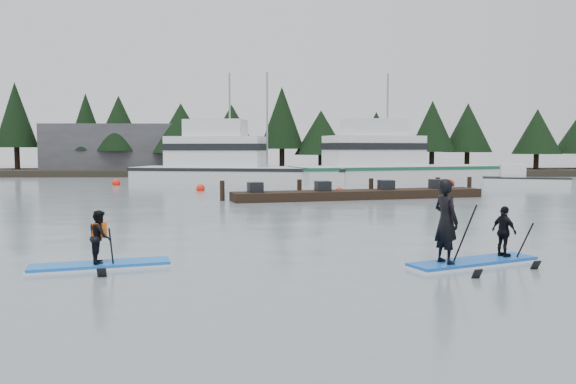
{
  "coord_description": "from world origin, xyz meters",
  "views": [
    {
      "loc": [
        -0.47,
        -13.04,
        2.56
      ],
      "look_at": [
        0.0,
        6.0,
        1.1
      ],
      "focal_mm": 35.0,
      "sensor_mm": 36.0,
      "label": 1
    }
  ],
  "objects_px": {
    "fishing_boat_medium": "(390,173)",
    "paddleboard_solo": "(100,249)",
    "fishing_boat_large": "(234,173)",
    "paddleboard_duo": "(467,234)",
    "floating_dock": "(359,194)"
  },
  "relations": [
    {
      "from": "fishing_boat_medium",
      "to": "paddleboard_solo",
      "type": "relative_size",
      "value": 5.59
    },
    {
      "from": "fishing_boat_large",
      "to": "paddleboard_duo",
      "type": "relative_size",
      "value": 5.26
    },
    {
      "from": "fishing_boat_large",
      "to": "paddleboard_duo",
      "type": "xyz_separation_m",
      "value": [
        7.3,
        -31.13,
        -0.0
      ]
    },
    {
      "from": "paddleboard_solo",
      "to": "paddleboard_duo",
      "type": "xyz_separation_m",
      "value": [
        7.97,
        0.02,
        0.28
      ]
    },
    {
      "from": "paddleboard_duo",
      "to": "paddleboard_solo",
      "type": "bearing_deg",
      "value": 156.34
    },
    {
      "from": "fishing_boat_large",
      "to": "fishing_boat_medium",
      "type": "xyz_separation_m",
      "value": [
        12.11,
        -0.02,
        -0.02
      ]
    },
    {
      "from": "fishing_boat_large",
      "to": "paddleboard_duo",
      "type": "distance_m",
      "value": 31.98
    },
    {
      "from": "paddleboard_duo",
      "to": "fishing_boat_medium",
      "type": "bearing_deg",
      "value": 57.4
    },
    {
      "from": "fishing_boat_large",
      "to": "paddleboard_duo",
      "type": "height_order",
      "value": "fishing_boat_large"
    },
    {
      "from": "fishing_boat_large",
      "to": "fishing_boat_medium",
      "type": "relative_size",
      "value": 1.0
    },
    {
      "from": "floating_dock",
      "to": "paddleboard_duo",
      "type": "relative_size",
      "value": 4.16
    },
    {
      "from": "fishing_boat_large",
      "to": "floating_dock",
      "type": "height_order",
      "value": "fishing_boat_large"
    },
    {
      "from": "floating_dock",
      "to": "paddleboard_duo",
      "type": "xyz_separation_m",
      "value": [
        -0.19,
        -16.66,
        0.47
      ]
    },
    {
      "from": "paddleboard_solo",
      "to": "floating_dock",
      "type": "bearing_deg",
      "value": 47.56
    },
    {
      "from": "fishing_boat_large",
      "to": "fishing_boat_medium",
      "type": "distance_m",
      "value": 12.11
    }
  ]
}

